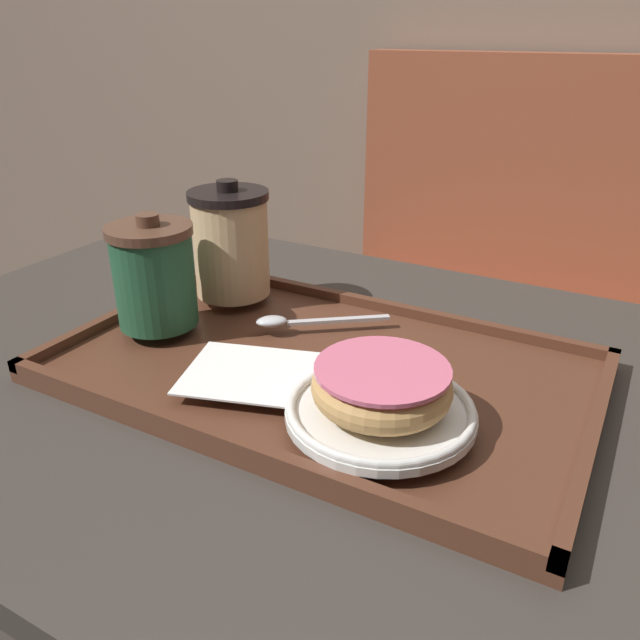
{
  "coord_description": "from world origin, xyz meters",
  "views": [
    {
      "loc": [
        0.29,
        -0.5,
        1.05
      ],
      "look_at": [
        0.02,
        -0.01,
        0.79
      ],
      "focal_mm": 35.0,
      "sensor_mm": 36.0,
      "label": 1
    }
  ],
  "objects": [
    {
      "name": "spoon",
      "position": [
        -0.04,
        0.04,
        0.75
      ],
      "size": [
        0.13,
        0.1,
        0.01
      ],
      "rotation": [
        0.0,
        0.0,
        3.79
      ],
      "color": "silver",
      "rests_on": "serving_tray"
    },
    {
      "name": "serving_tray",
      "position": [
        0.02,
        -0.01,
        0.73
      ],
      "size": [
        0.54,
        0.33,
        0.02
      ],
      "color": "#512D1E",
      "rests_on": "cafe_table"
    },
    {
      "name": "cafe_table",
      "position": [
        0.0,
        0.0,
        0.57
      ],
      "size": [
        1.06,
        0.71,
        0.72
      ],
      "color": "#38332D",
      "rests_on": "ground_plane"
    },
    {
      "name": "napkin_paper",
      "position": [
        -0.02,
        -0.08,
        0.75
      ],
      "size": [
        0.15,
        0.14,
        0.0
      ],
      "rotation": [
        0.0,
        0.0,
        0.3
      ],
      "color": "white",
      "rests_on": "serving_tray"
    },
    {
      "name": "coffee_cup_rear",
      "position": [
        -0.16,
        0.08,
        0.81
      ],
      "size": [
        0.1,
        0.1,
        0.14
      ],
      "color": "#E0B784",
      "rests_on": "serving_tray"
    },
    {
      "name": "plate_with_chocolate_donut",
      "position": [
        0.12,
        -0.08,
        0.75
      ],
      "size": [
        0.16,
        0.16,
        0.01
      ],
      "color": "white",
      "rests_on": "serving_tray"
    },
    {
      "name": "donut_chocolate_glazed",
      "position": [
        0.12,
        -0.08,
        0.78
      ],
      "size": [
        0.12,
        0.12,
        0.04
      ],
      "color": "tan",
      "rests_on": "plate_with_chocolate_donut"
    },
    {
      "name": "coffee_cup_front",
      "position": [
        -0.18,
        -0.03,
        0.8
      ],
      "size": [
        0.09,
        0.09,
        0.13
      ],
      "color": "#235638",
      "rests_on": "serving_tray"
    },
    {
      "name": "booth_bench",
      "position": [
        0.17,
        0.87,
        0.32
      ],
      "size": [
        1.12,
        0.44,
        1.0
      ],
      "color": "brown",
      "rests_on": "ground_plane"
    }
  ]
}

